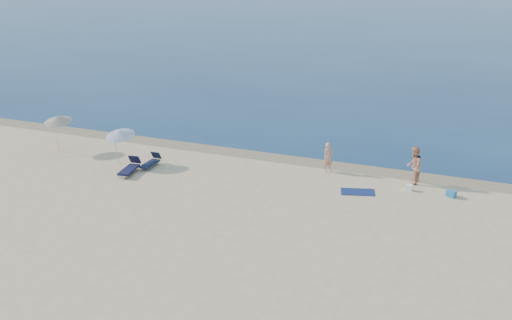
% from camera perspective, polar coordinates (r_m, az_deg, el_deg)
% --- Properties ---
extents(sea, '(240.00, 160.00, 0.01)m').
position_cam_1_polar(sea, '(114.03, 16.95, 12.88)').
color(sea, navy).
rests_on(sea, ground).
extents(wet_sand_strip, '(240.00, 1.60, 0.00)m').
position_cam_1_polar(wet_sand_strip, '(35.97, 4.33, -0.10)').
color(wet_sand_strip, '#847254').
rests_on(wet_sand_strip, ground).
extents(person_left, '(0.68, 0.69, 1.60)m').
position_cam_1_polar(person_left, '(34.29, 6.45, 0.23)').
color(person_left, tan).
rests_on(person_left, ground).
extents(person_right, '(0.79, 0.99, 1.96)m').
position_cam_1_polar(person_right, '(33.36, 13.87, -0.47)').
color(person_right, tan).
rests_on(person_right, ground).
extents(beach_towel, '(1.84, 1.34, 0.03)m').
position_cam_1_polar(beach_towel, '(32.07, 9.02, -2.82)').
color(beach_towel, '#0F1C4B').
rests_on(beach_towel, ground).
extents(white_bag, '(0.35, 0.30, 0.29)m').
position_cam_1_polar(white_bag, '(32.74, 13.46, -2.41)').
color(white_bag, white).
rests_on(white_bag, ground).
extents(blue_cooler, '(0.53, 0.46, 0.31)m').
position_cam_1_polar(blue_cooler, '(32.51, 16.96, -2.89)').
color(blue_cooler, '#206EAE').
rests_on(blue_cooler, ground).
extents(umbrella_near, '(1.67, 1.70, 2.10)m').
position_cam_1_polar(umbrella_near, '(35.74, -12.01, 2.35)').
color(umbrella_near, silver).
rests_on(umbrella_near, ground).
extents(umbrella_far, '(1.78, 1.80, 2.20)m').
position_cam_1_polar(umbrella_far, '(38.86, -17.21, 3.48)').
color(umbrella_far, silver).
rests_on(umbrella_far, ground).
extents(lounger_left, '(0.83, 1.86, 0.79)m').
position_cam_1_polar(lounger_left, '(34.69, -11.15, -0.69)').
color(lounger_left, '#121334').
rests_on(lounger_left, ground).
extents(lounger_right, '(0.52, 1.58, 0.69)m').
position_cam_1_polar(lounger_right, '(35.43, -9.32, -0.20)').
color(lounger_right, '#121932').
rests_on(lounger_right, ground).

